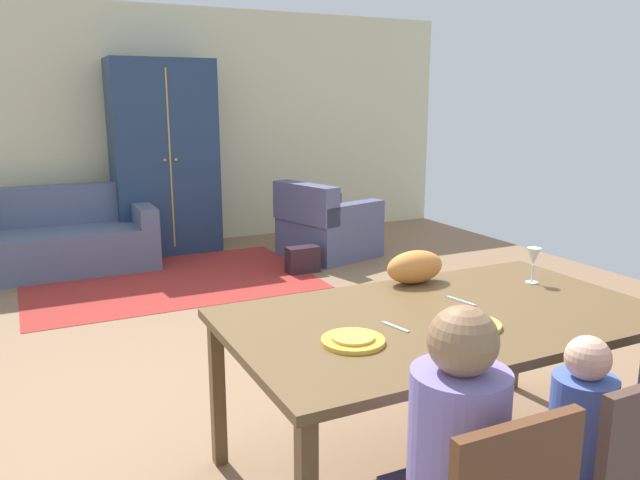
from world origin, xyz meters
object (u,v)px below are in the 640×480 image
(dining_chair_child, at_px, (613,477))
(cat, at_px, (415,267))
(couch, at_px, (50,241))
(armchair, at_px, (326,227))
(handbag, at_px, (303,260))
(person_child, at_px, (569,466))
(armoire, at_px, (164,158))
(plate_near_man, at_px, (353,341))
(plate_near_child, at_px, (471,325))
(dining_table, at_px, (444,327))
(wine_glass, at_px, (534,258))

(dining_chair_child, height_order, cat, cat)
(couch, xyz_separation_m, armchair, (2.73, -0.67, 0.02))
(cat, height_order, handbag, cat)
(person_child, bearing_deg, armoire, 91.57)
(plate_near_man, height_order, couch, couch)
(armchair, distance_m, armoire, 1.93)
(armchair, xyz_separation_m, handbag, (-0.50, -0.49, -0.19))
(armoire, bearing_deg, plate_near_child, -88.25)
(dining_table, distance_m, wine_glass, 0.74)
(plate_near_man, relative_size, plate_near_child, 1.00)
(plate_near_man, bearing_deg, person_child, -49.46)
(person_child, distance_m, handbag, 4.16)
(plate_near_man, distance_m, dining_chair_child, 0.99)
(person_child, xyz_separation_m, cat, (0.15, 1.19, 0.41))
(person_child, distance_m, couch, 5.41)
(armoire, bearing_deg, wine_glass, -79.67)
(dining_table, distance_m, couch, 4.71)
(dining_table, xyz_separation_m, couch, (-1.40, 4.48, -0.40))
(plate_near_man, xyz_separation_m, dining_chair_child, (0.53, -0.79, -0.28))
(couch, relative_size, handbag, 6.21)
(handbag, bearing_deg, plate_near_man, -111.52)
(plate_near_child, distance_m, cat, 0.65)
(couch, bearing_deg, wine_glass, -64.07)
(cat, xyz_separation_m, handbag, (0.68, 2.87, -0.71))
(plate_near_child, height_order, cat, cat)
(plate_near_man, distance_m, armchair, 4.37)
(plate_near_man, relative_size, couch, 0.13)
(plate_near_child, relative_size, armchair, 0.24)
(dining_chair_child, relative_size, cat, 2.72)
(armoire, bearing_deg, plate_near_man, -94.36)
(handbag, bearing_deg, cat, -103.29)
(cat, bearing_deg, wine_glass, -25.95)
(wine_glass, bearing_deg, handbag, 87.50)
(couch, xyz_separation_m, armoire, (1.25, 0.33, 0.75))
(dining_chair_child, relative_size, person_child, 0.94)
(dining_table, height_order, dining_chair_child, dining_chair_child)
(person_child, bearing_deg, cat, 82.79)
(armchair, bearing_deg, dining_table, -109.21)
(plate_near_child, distance_m, armoire, 5.00)
(cat, relative_size, handbag, 1.00)
(armoire, bearing_deg, cat, -86.04)
(plate_near_man, relative_size, wine_glass, 1.34)
(person_child, height_order, armchair, person_child)
(person_child, xyz_separation_m, armchair, (1.33, 4.55, -0.11))
(wine_glass, height_order, armchair, wine_glass)
(plate_near_child, height_order, handbag, plate_near_child)
(handbag, bearing_deg, wine_glass, -92.50)
(dining_table, distance_m, plate_near_man, 0.55)
(handbag, bearing_deg, armchair, 44.27)
(plate_near_child, distance_m, dining_chair_child, 0.78)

